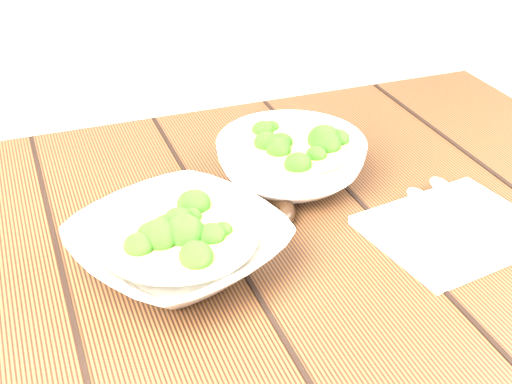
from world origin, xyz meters
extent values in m
cube|color=#392210|center=(0.00, 0.00, 0.73)|extent=(1.20, 0.80, 0.04)
cube|color=#392210|center=(0.54, 0.34, 0.35)|extent=(0.07, 0.07, 0.71)
imported|color=silver|center=(-0.09, -0.02, 0.78)|extent=(0.31, 0.31, 0.06)
cylinder|color=olive|center=(-0.09, -0.02, 0.80)|extent=(0.19, 0.19, 0.00)
ellipsoid|color=#387B1B|center=(-0.07, -0.01, 0.80)|extent=(0.04, 0.03, 0.03)
ellipsoid|color=#387B1B|center=(-0.07, 0.01, 0.80)|extent=(0.04, 0.03, 0.03)
ellipsoid|color=#387B1B|center=(-0.09, 0.03, 0.80)|extent=(0.04, 0.03, 0.03)
ellipsoid|color=#387B1B|center=(-0.11, 0.00, 0.80)|extent=(0.04, 0.03, 0.03)
ellipsoid|color=#387B1B|center=(-0.13, -0.02, 0.80)|extent=(0.04, 0.03, 0.03)
ellipsoid|color=#387B1B|center=(-0.14, -0.06, 0.80)|extent=(0.04, 0.03, 0.03)
ellipsoid|color=#387B1B|center=(-0.10, -0.05, 0.80)|extent=(0.04, 0.03, 0.03)
ellipsoid|color=#387B1B|center=(-0.07, -0.06, 0.80)|extent=(0.04, 0.03, 0.03)
ellipsoid|color=#387B1B|center=(-0.03, -0.05, 0.80)|extent=(0.04, 0.03, 0.03)
imported|color=silver|center=(0.11, 0.12, 0.78)|extent=(0.27, 0.27, 0.07)
cylinder|color=olive|center=(0.11, 0.12, 0.81)|extent=(0.17, 0.17, 0.00)
ellipsoid|color=#387B1B|center=(0.13, 0.13, 0.81)|extent=(0.04, 0.03, 0.03)
ellipsoid|color=#387B1B|center=(0.13, 0.15, 0.81)|extent=(0.04, 0.03, 0.03)
ellipsoid|color=#387B1B|center=(0.11, 0.17, 0.81)|extent=(0.04, 0.03, 0.03)
ellipsoid|color=#387B1B|center=(0.09, 0.14, 0.81)|extent=(0.04, 0.03, 0.03)
ellipsoid|color=#387B1B|center=(0.07, 0.12, 0.81)|extent=(0.04, 0.03, 0.03)
ellipsoid|color=#387B1B|center=(0.07, 0.09, 0.81)|extent=(0.04, 0.03, 0.03)
ellipsoid|color=#387B1B|center=(0.11, 0.09, 0.81)|extent=(0.04, 0.03, 0.03)
ellipsoid|color=#387B1B|center=(0.13, 0.08, 0.81)|extent=(0.04, 0.03, 0.03)
ellipsoid|color=#387B1B|center=(0.16, 0.10, 0.81)|extent=(0.04, 0.03, 0.03)
torus|color=black|center=(0.04, 0.04, 0.76)|extent=(0.13, 0.13, 0.02)
cube|color=beige|center=(0.26, -0.07, 0.76)|extent=(0.23, 0.20, 0.01)
cylinder|color=#B6AFA0|center=(0.24, -0.08, 0.76)|extent=(0.02, 0.13, 0.01)
ellipsoid|color=#B6AFA0|center=(0.25, 0.00, 0.76)|extent=(0.03, 0.05, 0.01)
cylinder|color=#B6AFA0|center=(0.28, -0.06, 0.76)|extent=(0.03, 0.13, 0.01)
ellipsoid|color=#B6AFA0|center=(0.29, 0.02, 0.76)|extent=(0.03, 0.05, 0.01)
camera|label=1|loc=(-0.24, -0.69, 1.26)|focal=50.00mm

